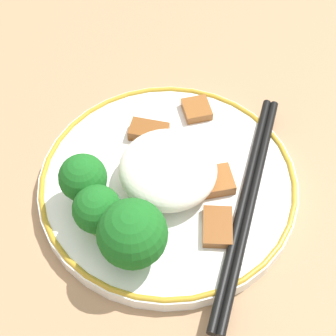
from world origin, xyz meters
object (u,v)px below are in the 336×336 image
(broccoli_back_left, at_px, (83,179))
(broccoli_back_center, at_px, (97,210))
(plate, at_px, (168,184))
(chopsticks, at_px, (247,203))
(broccoli_back_right, at_px, (132,234))

(broccoli_back_left, height_order, broccoli_back_center, broccoli_back_left)
(plate, height_order, chopsticks, chopsticks)
(broccoli_back_right, distance_m, chopsticks, 0.11)
(broccoli_back_center, height_order, broccoli_back_right, broccoli_back_right)
(broccoli_back_center, distance_m, chopsticks, 0.13)
(plate, relative_size, chopsticks, 1.23)
(plate, height_order, broccoli_back_right, broccoli_back_right)
(broccoli_back_left, bearing_deg, plate, 163.16)
(plate, xyz_separation_m, broccoli_back_right, (0.06, 0.05, 0.04))
(chopsticks, bearing_deg, plate, -52.77)
(broccoli_back_left, xyz_separation_m, chopsticks, (-0.11, 0.08, -0.03))
(plate, bearing_deg, broccoli_back_right, 37.07)
(broccoli_back_right, bearing_deg, plate, -142.93)
(plate, xyz_separation_m, broccoli_back_left, (0.07, -0.02, 0.04))
(plate, xyz_separation_m, broccoli_back_center, (0.07, 0.01, 0.03))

